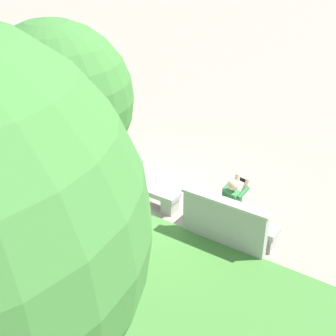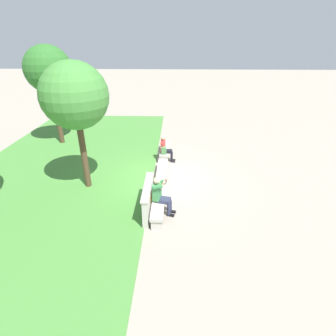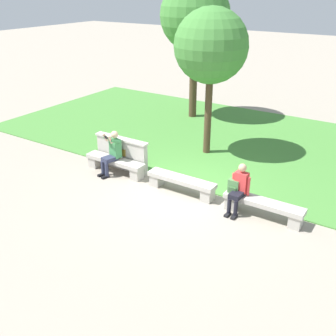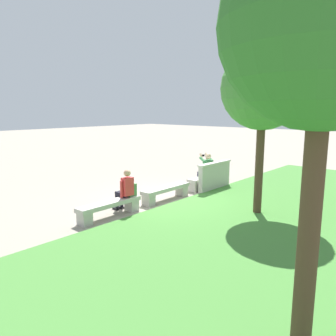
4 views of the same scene
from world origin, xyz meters
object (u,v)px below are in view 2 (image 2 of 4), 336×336
Objects in this scene: tree_behind_wall at (75,97)px; bench_near at (162,172)px; person_distant at (165,148)px; backpack at (164,150)px; bench_main at (158,204)px; bench_mid at (165,150)px; person_photographer at (160,194)px; tree_left_background at (49,70)px.

bench_near is at bearing -75.81° from tree_behind_wall.
person_distant reaches higher than backpack.
person_distant is at bearing -21.68° from backpack.
bench_main is at bearing 179.05° from person_distant.
bench_mid is 0.86m from backpack.
tree_left_background is at bearing 42.99° from person_photographer.
bench_near is 1.57m from backpack.
tree_behind_wall is 5.45m from tree_left_background.
tree_behind_wall is at bearing 128.23° from backpack.
backpack is (3.88, 0.07, -0.11)m from person_photographer.
backpack is (-0.79, -0.00, 0.32)m from bench_mid.
tree_left_background is (4.61, 2.88, 0.32)m from tree_behind_wall.
tree_behind_wall is (-2.41, 2.92, 2.81)m from person_distant.
person_photographer is 4.04m from person_distant.
person_distant is (4.01, -0.07, 0.37)m from bench_main.
backpack is (-0.16, 0.06, -0.05)m from person_distant.
bench_near is at bearing 0.00° from bench_main.
bench_main is 1.50× the size of person_photographer.
person_distant is at bearing -174.01° from bench_mid.
tree_behind_wall is (-3.05, 2.86, 3.18)m from bench_mid.
bench_mid is at bearing -105.29° from tree_left_background.
tree_left_background is (3.89, 5.74, 3.49)m from bench_near.
bench_near and bench_mid have the same top height.
tree_behind_wall reaches higher than backpack.
bench_main is at bearing -119.26° from tree_behind_wall.
tree_behind_wall reaches higher than bench_mid.
bench_main and bench_mid have the same top height.
tree_left_background reaches higher than bench_main.
backpack reaches higher than bench_main.
tree_behind_wall is at bearing 136.82° from bench_mid.
bench_near is at bearing 180.00° from bench_mid.
backpack is (3.85, -0.00, 0.32)m from bench_main.
backpack is 0.09× the size of tree_left_background.
bench_mid is (4.65, 0.00, 0.00)m from bench_main.
tree_left_background is (2.20, 5.81, 3.12)m from person_distant.
person_distant reaches higher than bench_mid.
bench_mid is at bearing -43.18° from tree_behind_wall.
backpack is (1.53, -0.00, 0.32)m from bench_near.
person_distant is (-0.63, -0.07, 0.37)m from bench_mid.
backpack is at bearing -0.12° from bench_near.
tree_behind_wall is (-2.25, 2.86, 2.85)m from backpack.
tree_behind_wall is at bearing -148.01° from tree_left_background.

